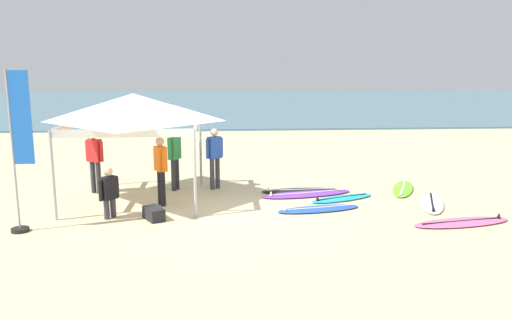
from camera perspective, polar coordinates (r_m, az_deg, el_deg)
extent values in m
plane|color=beige|center=(12.13, -3.63, -5.81)|extent=(80.00, 80.00, 0.00)
cube|color=teal|center=(44.30, -3.86, 6.42)|extent=(80.00, 36.00, 0.10)
cylinder|color=#B7B7BC|center=(12.06, -21.98, -1.67)|extent=(0.07, 0.07, 2.05)
cylinder|color=#B7B7BC|center=(11.48, -6.92, -1.56)|extent=(0.07, 0.07, 2.05)
cylinder|color=#B7B7BC|center=(15.02, -18.34, 0.91)|extent=(0.07, 0.07, 2.05)
cylinder|color=#B7B7BC|center=(14.55, -6.29, 1.10)|extent=(0.07, 0.07, 2.05)
cube|color=white|center=(11.51, -14.86, 2.92)|extent=(3.14, 0.03, 0.18)
cube|color=white|center=(14.57, -12.56, 4.63)|extent=(3.14, 0.03, 0.18)
cube|color=white|center=(13.39, -20.22, 3.69)|extent=(0.03, 3.14, 0.18)
cube|color=white|center=(12.87, -6.66, 4.02)|extent=(0.03, 3.14, 0.18)
pyramid|color=white|center=(12.99, -13.66, 5.80)|extent=(3.26, 3.26, 0.70)
ellipsoid|color=#23B2CC|center=(13.31, 9.69, -4.28)|extent=(1.88, 1.14, 0.07)
cube|color=black|center=(13.30, 9.70, -4.12)|extent=(1.46, 0.62, 0.01)
cone|color=black|center=(12.88, 6.98, -4.28)|extent=(0.09, 0.09, 0.12)
ellipsoid|color=blue|center=(12.28, 7.09, -5.50)|extent=(2.14, 0.94, 0.07)
cube|color=white|center=(12.27, 7.09, -5.33)|extent=(1.73, 0.38, 0.01)
cone|color=white|center=(11.97, 3.31, -5.39)|extent=(0.09, 0.09, 0.12)
ellipsoid|color=#7AD12D|center=(14.69, 16.29, -3.13)|extent=(1.29, 2.04, 0.07)
cube|color=white|center=(14.68, 16.29, -2.99)|extent=(0.72, 1.57, 0.01)
cone|color=white|center=(13.87, 16.09, -3.53)|extent=(0.09, 0.09, 0.12)
ellipsoid|color=white|center=(13.44, 19.27, -4.60)|extent=(1.24, 2.13, 0.07)
cube|color=black|center=(13.43, 19.28, -4.44)|extent=(0.65, 1.66, 0.01)
cone|color=black|center=(12.60, 19.46, -5.18)|extent=(0.09, 0.09, 0.12)
ellipsoid|color=pink|center=(12.07, 22.24, -6.54)|extent=(2.38, 1.01, 0.07)
cube|color=black|center=(12.06, 22.25, -6.37)|extent=(1.94, 0.38, 0.01)
cone|color=black|center=(12.62, 25.78, -5.64)|extent=(0.09, 0.09, 0.12)
ellipsoid|color=black|center=(13.94, 4.99, -3.47)|extent=(2.17, 0.71, 0.07)
cube|color=white|center=(13.94, 4.99, -3.32)|extent=(1.82, 0.15, 0.01)
cone|color=white|center=(13.76, 1.42, -3.21)|extent=(0.09, 0.09, 0.12)
ellipsoid|color=purple|center=(13.63, 5.80, -3.82)|extent=(2.58, 1.21, 0.07)
cube|color=white|center=(13.62, 5.80, -3.67)|extent=(2.07, 0.52, 0.01)
cone|color=white|center=(13.25, 1.71, -3.77)|extent=(0.09, 0.09, 0.12)
cylinder|color=#2D2D33|center=(14.27, -8.94, -1.55)|extent=(0.13, 0.13, 0.88)
cylinder|color=#2D2D33|center=(14.12, -9.31, -1.70)|extent=(0.13, 0.13, 0.88)
cube|color=#2D8C47|center=(14.06, -9.21, 1.32)|extent=(0.36, 0.42, 0.60)
sphere|color=tan|center=(14.00, -9.27, 3.04)|extent=(0.21, 0.21, 0.21)
cylinder|color=#2D8C47|center=(14.26, -8.73, 1.39)|extent=(0.09, 0.09, 0.54)
cylinder|color=#2D8C47|center=(13.87, -9.71, 1.09)|extent=(0.09, 0.09, 0.54)
cylinder|color=#383842|center=(14.24, -4.37, -1.48)|extent=(0.13, 0.13, 0.88)
cylinder|color=#383842|center=(14.14, -4.98, -1.57)|extent=(0.13, 0.13, 0.88)
cube|color=#2851B2|center=(14.05, -4.72, 1.42)|extent=(0.42, 0.38, 0.60)
sphere|color=beige|center=(13.99, -4.75, 3.14)|extent=(0.21, 0.21, 0.21)
cylinder|color=#2851B2|center=(14.18, -3.94, 1.44)|extent=(0.09, 0.09, 0.54)
cylinder|color=#2851B2|center=(13.93, -5.51, 1.24)|extent=(0.09, 0.09, 0.54)
cylinder|color=black|center=(12.65, -10.50, -3.21)|extent=(0.13, 0.13, 0.88)
cylinder|color=black|center=(12.81, -10.79, -3.04)|extent=(0.13, 0.13, 0.88)
cube|color=orange|center=(12.58, -10.76, 0.15)|extent=(0.36, 0.42, 0.60)
sphere|color=tan|center=(12.50, -10.83, 2.06)|extent=(0.21, 0.21, 0.21)
cylinder|color=orange|center=(12.37, -10.38, -0.12)|extent=(0.09, 0.09, 0.54)
cylinder|color=orange|center=(12.79, -11.12, 0.22)|extent=(0.09, 0.09, 0.54)
cylinder|color=#2D2D33|center=(14.40, -17.94, -1.84)|extent=(0.13, 0.13, 0.88)
cylinder|color=#2D2D33|center=(14.30, -17.37, -1.90)|extent=(0.13, 0.13, 0.88)
cube|color=red|center=(14.21, -17.83, 1.04)|extent=(0.42, 0.35, 0.60)
sphere|color=beige|center=(14.15, -17.93, 2.73)|extent=(0.21, 0.21, 0.21)
cylinder|color=red|center=(14.35, -18.55, 1.01)|extent=(0.09, 0.09, 0.54)
cylinder|color=red|center=(14.08, -17.08, 0.91)|extent=(0.09, 0.09, 0.54)
cylinder|color=#383842|center=(11.96, -16.53, -5.39)|extent=(0.13, 0.13, 0.45)
cylinder|color=#383842|center=(12.06, -15.86, -5.21)|extent=(0.13, 0.13, 0.45)
cube|color=black|center=(11.89, -16.32, -3.05)|extent=(0.40, 0.42, 0.52)
sphere|color=beige|center=(11.80, -16.42, -1.23)|extent=(0.21, 0.21, 0.21)
cylinder|color=black|center=(11.75, -17.19, -3.35)|extent=(0.09, 0.09, 0.47)
cylinder|color=black|center=(12.03, -15.46, -2.94)|extent=(0.09, 0.09, 0.47)
cylinder|color=#99999E|center=(11.41, -25.79, 0.81)|extent=(0.04, 0.04, 3.40)
cube|color=blue|center=(11.25, -25.04, 4.34)|extent=(0.40, 0.02, 1.90)
cylinder|color=black|center=(11.79, -25.12, -7.16)|extent=(0.36, 0.36, 0.08)
cube|color=#232328|center=(11.68, -11.49, -5.96)|extent=(0.58, 0.68, 0.28)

